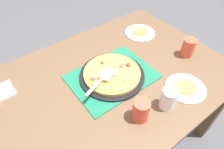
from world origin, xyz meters
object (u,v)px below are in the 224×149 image
(served_slice_left, at_px, (186,87))
(napkin_stack, at_px, (2,92))
(pizza_pan, at_px, (112,75))
(served_slice_right, at_px, (140,31))
(cup_near, at_px, (168,99))
(cup_corner, at_px, (141,110))
(cup_far, at_px, (188,48))
(pizza, at_px, (112,73))
(plate_far_right, at_px, (140,33))
(pizza_server, at_px, (102,79))
(plate_near_left, at_px, (185,88))

(served_slice_left, relative_size, napkin_stack, 0.92)
(pizza_pan, height_order, served_slice_right, served_slice_right)
(cup_near, distance_m, cup_corner, 0.16)
(pizza_pan, relative_size, served_slice_right, 3.45)
(cup_near, relative_size, cup_far, 1.00)
(cup_near, relative_size, cup_corner, 1.00)
(pizza, relative_size, cup_near, 2.75)
(pizza, bearing_deg, pizza_pan, -98.41)
(served_slice_left, xyz_separation_m, cup_corner, (0.33, -0.02, 0.04))
(napkin_stack, bearing_deg, cup_corner, 131.06)
(served_slice_left, bearing_deg, pizza, -49.65)
(pizza_pan, height_order, napkin_stack, pizza_pan)
(plate_far_right, bearing_deg, pizza, 27.88)
(cup_near, xyz_separation_m, pizza_server, (0.19, -0.30, 0.01))
(served_slice_right, distance_m, cup_far, 0.37)
(pizza, xyz_separation_m, served_slice_right, (-0.44, -0.23, -0.02))
(pizza, xyz_separation_m, pizza_server, (0.09, 0.03, 0.04))
(pizza_pan, distance_m, pizza_server, 0.11)
(pizza_pan, height_order, pizza_server, pizza_server)
(served_slice_left, xyz_separation_m, served_slice_right, (-0.16, -0.55, 0.00))
(pizza_pan, xyz_separation_m, cup_corner, (0.06, 0.30, 0.05))
(cup_near, xyz_separation_m, cup_corner, (0.16, -0.03, 0.00))
(cup_near, xyz_separation_m, cup_far, (-0.41, -0.20, 0.00))
(plate_near_left, bearing_deg, pizza_server, -38.32)
(plate_far_right, bearing_deg, napkin_stack, -2.08)
(served_slice_left, bearing_deg, plate_near_left, 0.00)
(served_slice_right, xyz_separation_m, napkin_stack, (0.99, -0.04, -0.01))
(pizza, distance_m, plate_far_right, 0.49)
(plate_near_left, xyz_separation_m, napkin_stack, (0.82, -0.59, 0.00))
(napkin_stack, bearing_deg, plate_near_left, 144.51)
(plate_far_right, xyz_separation_m, served_slice_left, (0.16, 0.55, 0.01))
(pizza, height_order, served_slice_right, pizza)
(cup_corner, bearing_deg, cup_near, 168.31)
(pizza, bearing_deg, cup_far, 165.39)
(pizza_pan, relative_size, plate_near_left, 1.73)
(served_slice_left, bearing_deg, cup_near, 4.37)
(served_slice_left, xyz_separation_m, napkin_stack, (0.82, -0.59, -0.01))
(cup_far, xyz_separation_m, pizza_server, (0.60, -0.10, 0.01))
(plate_far_right, distance_m, served_slice_right, 0.01)
(pizza_pan, xyz_separation_m, served_slice_left, (-0.27, 0.32, 0.01))
(pizza, bearing_deg, served_slice_left, 130.35)
(cup_near, height_order, pizza_server, cup_near)
(pizza_pan, relative_size, pizza_server, 1.64)
(plate_near_left, xyz_separation_m, cup_far, (-0.24, -0.19, 0.06))
(plate_near_left, height_order, pizza_server, pizza_server)
(pizza_server, height_order, napkin_stack, pizza_server)
(served_slice_right, bearing_deg, plate_far_right, 90.00)
(napkin_stack, bearing_deg, plate_far_right, 177.92)
(served_slice_right, distance_m, napkin_stack, 0.99)
(pizza_pan, distance_m, cup_near, 0.35)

